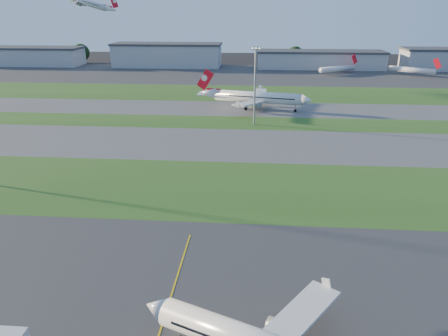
# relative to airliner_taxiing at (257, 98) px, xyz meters

# --- Properties ---
(grass_strip_a) EXTENTS (300.00, 34.00, 0.01)m
(grass_strip_a) POSITION_rel_airliner_taxiing_xyz_m (-15.60, -79.66, -4.65)
(grass_strip_a) COLOR #29521B
(grass_strip_a) RESTS_ON ground
(taxiway_a) EXTENTS (300.00, 32.00, 0.01)m
(taxiway_a) POSITION_rel_airliner_taxiing_xyz_m (-15.60, -46.66, -4.65)
(taxiway_a) COLOR #515154
(taxiway_a) RESTS_ON ground
(grass_strip_b) EXTENTS (300.00, 18.00, 0.01)m
(grass_strip_b) POSITION_rel_airliner_taxiing_xyz_m (-15.60, -21.66, -4.65)
(grass_strip_b) COLOR #29521B
(grass_strip_b) RESTS_ON ground
(taxiway_b) EXTENTS (300.00, 26.00, 0.01)m
(taxiway_b) POSITION_rel_airliner_taxiing_xyz_m (-15.60, 0.34, -4.65)
(taxiway_b) COLOR #515154
(taxiway_b) RESTS_ON ground
(grass_strip_c) EXTENTS (300.00, 40.00, 0.01)m
(grass_strip_c) POSITION_rel_airliner_taxiing_xyz_m (-15.60, 33.34, -4.65)
(grass_strip_c) COLOR #29521B
(grass_strip_c) RESTS_ON ground
(apron_far) EXTENTS (400.00, 80.00, 0.01)m
(apron_far) POSITION_rel_airliner_taxiing_xyz_m (-15.60, 93.34, -4.65)
(apron_far) COLOR #333335
(apron_far) RESTS_ON ground
(airliner_taxiing) EXTENTS (41.87, 35.12, 13.25)m
(airliner_taxiing) POSITION_rel_airliner_taxiing_xyz_m (0.00, 0.00, 0.00)
(airliner_taxiing) COLOR silver
(airliner_taxiing) RESTS_ON ground
(airliner_departing) EXTENTS (32.00, 26.90, 10.06)m
(airliner_departing) POSITION_rel_airliner_taxiing_xyz_m (-95.29, 74.43, 35.75)
(airliner_departing) COLOR silver
(mini_jet_near) EXTENTS (24.67, 17.46, 9.48)m
(mini_jet_near) POSITION_rel_airliner_taxiing_xyz_m (46.86, 97.64, -1.37)
(mini_jet_near) COLOR silver
(mini_jet_near) RESTS_ON ground
(mini_jet_far) EXTENTS (24.55, 17.64, 9.48)m
(mini_jet_far) POSITION_rel_airliner_taxiing_xyz_m (88.92, 95.09, -1.37)
(mini_jet_far) COLOR silver
(mini_jet_far) RESTS_ON ground
(light_mast_centre) EXTENTS (3.20, 0.70, 25.80)m
(light_mast_centre) POSITION_rel_airliner_taxiing_xyz_m (-0.60, -23.66, 10.16)
(light_mast_centre) COLOR gray
(light_mast_centre) RESTS_ON ground
(hangar_far_west) EXTENTS (91.80, 23.00, 12.20)m
(hangar_far_west) POSITION_rel_airliner_taxiing_xyz_m (-165.60, 123.34, 1.48)
(hangar_far_west) COLOR #A7AAAF
(hangar_far_west) RESTS_ON ground
(hangar_west) EXTENTS (71.40, 23.00, 15.20)m
(hangar_west) POSITION_rel_airliner_taxiing_xyz_m (-60.60, 123.34, 2.98)
(hangar_west) COLOR #A7AAAF
(hangar_west) RESTS_ON ground
(hangar_east) EXTENTS (81.60, 23.00, 11.20)m
(hangar_east) POSITION_rel_airliner_taxiing_xyz_m (39.40, 123.34, 0.98)
(hangar_east) COLOR #A7AAAF
(hangar_east) RESTS_ON ground
(tree_west) EXTENTS (12.10, 12.10, 13.20)m
(tree_west) POSITION_rel_airliner_taxiing_xyz_m (-125.60, 138.34, 2.48)
(tree_west) COLOR black
(tree_west) RESTS_ON ground
(tree_mid_west) EXTENTS (9.90, 9.90, 10.80)m
(tree_mid_west) POSITION_rel_airliner_taxiing_xyz_m (-35.60, 134.34, 1.18)
(tree_mid_west) COLOR black
(tree_mid_west) RESTS_ON ground
(tree_mid_east) EXTENTS (11.55, 11.55, 12.60)m
(tree_mid_east) POSITION_rel_airliner_taxiing_xyz_m (24.40, 137.34, 2.16)
(tree_mid_east) COLOR black
(tree_mid_east) RESTS_ON ground
(tree_east) EXTENTS (10.45, 10.45, 11.40)m
(tree_east) POSITION_rel_airliner_taxiing_xyz_m (99.40, 135.34, 1.51)
(tree_east) COLOR black
(tree_east) RESTS_ON ground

